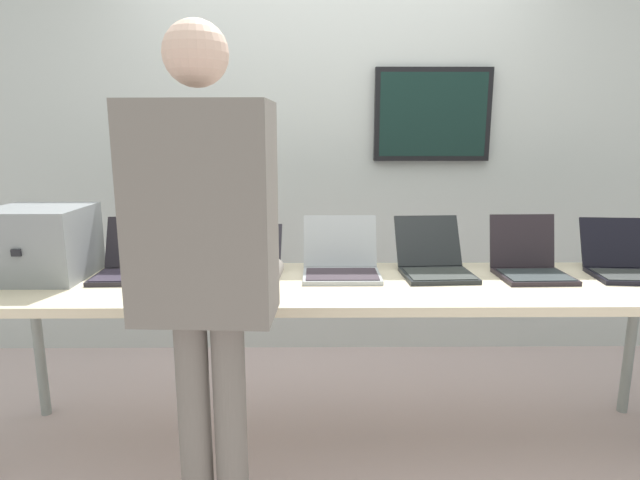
% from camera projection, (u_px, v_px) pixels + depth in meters
% --- Properties ---
extents(ground, '(8.00, 8.00, 0.04)m').
position_uv_depth(ground, '(337.00, 444.00, 2.49)').
color(ground, beige).
extents(back_wall, '(8.00, 0.11, 2.43)m').
position_uv_depth(back_wall, '(334.00, 167.00, 3.34)').
color(back_wall, silver).
rests_on(back_wall, ground).
extents(workbench, '(3.23, 0.70, 0.79)m').
position_uv_depth(workbench, '(339.00, 293.00, 2.33)').
color(workbench, beige).
rests_on(workbench, ground).
extents(equipment_box, '(0.41, 0.41, 0.33)m').
position_uv_depth(equipment_box, '(41.00, 243.00, 2.37)').
color(equipment_box, gray).
rests_on(equipment_box, workbench).
extents(laptop_station_0, '(0.38, 0.38, 0.25)m').
position_uv_depth(laptop_station_0, '(139.00, 263.00, 2.43)').
color(laptop_station_0, black).
rests_on(laptop_station_0, workbench).
extents(laptop_station_1, '(0.36, 0.35, 0.22)m').
position_uv_depth(laptop_station_1, '(243.00, 265.00, 2.42)').
color(laptop_station_1, '#24222B').
rests_on(laptop_station_1, workbench).
extents(laptop_station_2, '(0.36, 0.35, 0.26)m').
position_uv_depth(laptop_station_2, '(341.00, 262.00, 2.44)').
color(laptop_station_2, '#AEB3B9').
rests_on(laptop_station_2, workbench).
extents(laptop_station_3, '(0.34, 0.42, 0.25)m').
position_uv_depth(laptop_station_3, '(434.00, 261.00, 2.46)').
color(laptop_station_3, '#212527').
rests_on(laptop_station_3, workbench).
extents(laptop_station_4, '(0.32, 0.32, 0.27)m').
position_uv_depth(laptop_station_4, '(529.00, 262.00, 2.42)').
color(laptop_station_4, black).
rests_on(laptop_station_4, workbench).
extents(laptop_station_5, '(0.40, 0.39, 0.25)m').
position_uv_depth(laptop_station_5, '(630.00, 263.00, 2.43)').
color(laptop_station_5, black).
rests_on(laptop_station_5, workbench).
extents(person, '(0.45, 0.60, 1.77)m').
position_uv_depth(person, '(205.00, 250.00, 1.65)').
color(person, slate).
rests_on(person, ground).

